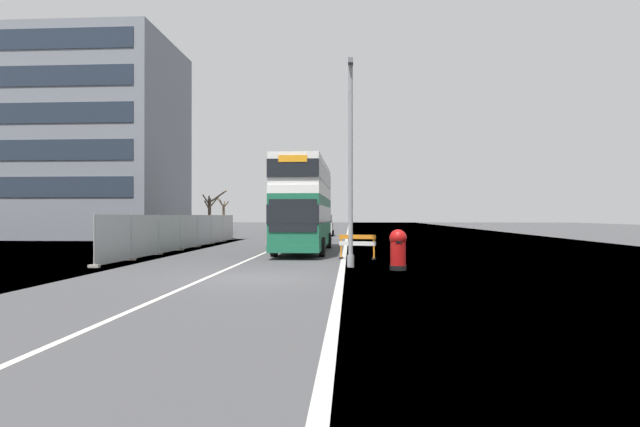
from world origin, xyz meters
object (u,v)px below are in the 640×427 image
(lamppost_foreground, at_px, (351,169))
(car_oncoming_near, at_px, (318,228))
(car_receding_far, at_px, (287,224))
(car_receding_mid, at_px, (324,226))
(double_decker_bus, at_px, (305,205))
(roadworks_barrier, at_px, (357,244))
(red_pillar_postbox, at_px, (398,248))

(lamppost_foreground, xyz_separation_m, car_oncoming_near, (-2.82, 22.86, -2.97))
(car_oncoming_near, distance_m, car_receding_far, 19.05)
(car_receding_mid, relative_size, car_receding_far, 1.04)
(double_decker_bus, height_order, roadworks_barrier, double_decker_bus)
(car_receding_far, bearing_deg, lamppost_foreground, -79.19)
(red_pillar_postbox, relative_size, roadworks_barrier, 0.88)
(red_pillar_postbox, xyz_separation_m, roadworks_barrier, (-1.50, 4.76, -0.10))
(car_receding_mid, bearing_deg, car_receding_far, 117.78)
(lamppost_foreground, bearing_deg, red_pillar_postbox, -27.42)
(roadworks_barrier, relative_size, car_receding_far, 0.42)
(roadworks_barrier, height_order, car_receding_far, car_receding_far)
(double_decker_bus, relative_size, lamppost_foreground, 1.37)
(roadworks_barrier, bearing_deg, car_receding_far, 102.37)
(lamppost_foreground, bearing_deg, car_receding_mid, 94.97)
(lamppost_foreground, height_order, car_receding_mid, lamppost_foreground)
(double_decker_bus, bearing_deg, car_receding_far, 99.10)
(car_oncoming_near, bearing_deg, car_receding_far, 105.37)
(car_receding_mid, xyz_separation_m, car_receding_far, (-5.14, 9.76, 0.04))
(double_decker_bus, xyz_separation_m, roadworks_barrier, (2.98, -4.78, -1.97))
(roadworks_barrier, xyz_separation_m, car_oncoming_near, (-3.15, 19.04, 0.26))
(car_receding_mid, bearing_deg, lamppost_foreground, -85.03)
(red_pillar_postbox, relative_size, car_receding_mid, 0.36)
(lamppost_foreground, height_order, car_oncoming_near, lamppost_foreground)
(roadworks_barrier, bearing_deg, red_pillar_postbox, -72.56)
(lamppost_foreground, relative_size, car_receding_mid, 1.92)
(red_pillar_postbox, bearing_deg, car_receding_mid, 98.01)
(roadworks_barrier, bearing_deg, double_decker_bus, 121.87)
(roadworks_barrier, xyz_separation_m, car_receding_mid, (-3.06, 27.65, 0.27))
(red_pillar_postbox, bearing_deg, double_decker_bus, 115.09)
(red_pillar_postbox, height_order, car_oncoming_near, car_oncoming_near)
(car_receding_mid, height_order, car_receding_far, car_receding_far)
(car_oncoming_near, bearing_deg, double_decker_bus, -89.29)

